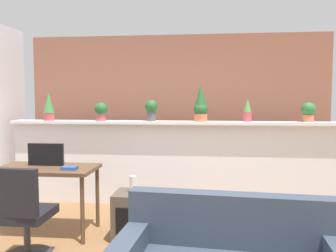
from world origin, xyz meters
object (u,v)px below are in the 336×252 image
object	(u,v)px
potted_plant_4	(247,111)
book_on_desk	(69,168)
desk	(46,175)
side_cube_shelf	(133,215)
potted_plant_2	(151,109)
office_chair	(23,223)
tv_monitor	(46,155)
potted_plant_1	(101,111)
vase_on_shelf	(133,184)
potted_plant_0	(49,106)
potted_plant_5	(308,111)
potted_plant_3	(201,105)

from	to	relation	value
potted_plant_4	book_on_desk	size ratio (longest dim) A/B	1.93
desk	side_cube_shelf	world-z (taller)	desk
potted_plant_2	office_chair	size ratio (longest dim) A/B	0.33
tv_monitor	side_cube_shelf	distance (m)	1.21
potted_plant_1	potted_plant_2	xyz separation A→B (m)	(0.72, 0.01, 0.03)
office_chair	potted_plant_4	bearing A→B (deg)	41.52
potted_plant_1	vase_on_shelf	xyz separation A→B (m)	(0.70, -1.17, -0.76)
vase_on_shelf	book_on_desk	distance (m)	0.70
potted_plant_0	potted_plant_5	xyz separation A→B (m)	(3.63, 0.07, -0.07)
desk	side_cube_shelf	distance (m)	1.07
book_on_desk	side_cube_shelf	bearing A→B (deg)	6.83
potted_plant_1	potted_plant_3	size ratio (longest dim) A/B	0.53
potted_plant_2	desk	distance (m)	1.69
tv_monitor	office_chair	xyz separation A→B (m)	(0.16, -0.82, -0.49)
potted_plant_0	office_chair	size ratio (longest dim) A/B	0.44
side_cube_shelf	office_chair	bearing A→B (deg)	-140.84
desk	office_chair	xyz separation A→B (m)	(0.12, -0.74, -0.28)
potted_plant_2	potted_plant_5	world-z (taller)	potted_plant_2
potted_plant_2	potted_plant_3	bearing A→B (deg)	-0.51
book_on_desk	potted_plant_3	bearing A→B (deg)	42.90
potted_plant_3	desk	distance (m)	2.19
potted_plant_5	book_on_desk	world-z (taller)	potted_plant_5
potted_plant_2	potted_plant_3	xyz separation A→B (m)	(0.69, -0.01, 0.05)
potted_plant_3	vase_on_shelf	world-z (taller)	potted_plant_3
potted_plant_4	tv_monitor	world-z (taller)	potted_plant_4
potted_plant_4	vase_on_shelf	xyz separation A→B (m)	(-1.35, -1.22, -0.76)
potted_plant_3	tv_monitor	size ratio (longest dim) A/B	1.21
side_cube_shelf	book_on_desk	size ratio (longest dim) A/B	3.09
tv_monitor	potted_plant_4	bearing A→B (deg)	25.62
potted_plant_1	potted_plant_3	xyz separation A→B (m)	(1.41, 0.00, 0.08)
potted_plant_3	desk	xyz separation A→B (m)	(-1.69, -1.16, -0.76)
potted_plant_0	potted_plant_4	xyz separation A→B (m)	(2.82, 0.07, -0.06)
potted_plant_3	potted_plant_5	bearing A→B (deg)	2.11
tv_monitor	potted_plant_0	bearing A→B (deg)	113.06
potted_plant_2	desk	xyz separation A→B (m)	(-1.00, -1.17, -0.70)
tv_monitor	vase_on_shelf	distance (m)	1.06
potted_plant_2	vase_on_shelf	world-z (taller)	potted_plant_2
potted_plant_4	potted_plant_5	bearing A→B (deg)	-0.03
potted_plant_1	side_cube_shelf	bearing A→B (deg)	-59.42
potted_plant_3	vase_on_shelf	size ratio (longest dim) A/B	2.84
potted_plant_3	book_on_desk	world-z (taller)	potted_plant_3
potted_plant_5	tv_monitor	bearing A→B (deg)	-160.33
tv_monitor	vase_on_shelf	xyz separation A→B (m)	(1.02, -0.09, -0.29)
potted_plant_0	potted_plant_4	size ratio (longest dim) A/B	1.29
desk	vase_on_shelf	distance (m)	0.98
potted_plant_5	office_chair	xyz separation A→B (m)	(-3.01, -1.95, -0.95)
tv_monitor	book_on_desk	xyz separation A→B (m)	(0.35, -0.19, -0.11)
potted_plant_4	office_chair	world-z (taller)	potted_plant_4
tv_monitor	book_on_desk	size ratio (longest dim) A/B	2.54
potted_plant_1	potted_plant_4	bearing A→B (deg)	1.52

